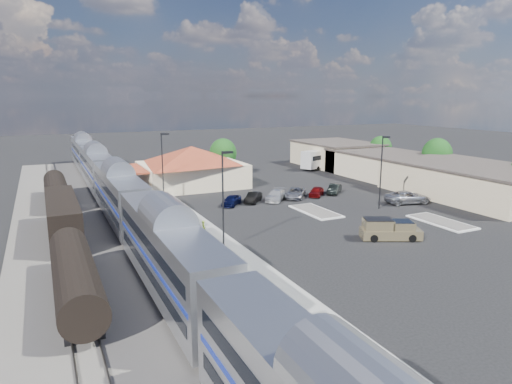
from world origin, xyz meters
name	(u,v)px	position (x,y,z in m)	size (l,w,h in m)	color
ground	(295,220)	(0.00, 0.00, 0.00)	(280.00, 280.00, 0.00)	black
railbed	(92,223)	(-21.00, 8.00, 0.06)	(16.00, 100.00, 0.12)	#4C4944
platform	(177,218)	(-12.00, 6.00, 0.09)	(5.50, 92.00, 0.18)	gray
passenger_train	(119,197)	(-18.00, 7.43, 2.87)	(3.00, 104.00, 5.55)	silver
freight_cars	(63,219)	(-24.00, 3.81, 1.93)	(2.80, 46.00, 4.00)	black
station_depot	(191,166)	(-4.56, 24.00, 3.13)	(18.35, 12.24, 6.20)	beige
buildings_east	(399,167)	(28.00, 14.28, 2.27)	(14.40, 51.40, 4.80)	#C6B28C
traffic_island_south	(315,211)	(4.00, 2.00, 0.10)	(3.30, 7.50, 0.21)	silver
traffic_island_north	(441,222)	(14.00, -8.00, 0.10)	(3.30, 7.50, 0.21)	silver
lamp_plat_s	(224,192)	(-10.90, -6.00, 5.34)	(1.08, 0.25, 9.00)	black
lamp_plat_n	(163,161)	(-10.90, 16.00, 5.34)	(1.08, 0.25, 9.00)	black
lamp_lot	(382,166)	(12.10, 0.00, 5.34)	(1.08, 0.25, 9.00)	black
tree_east_b	(437,154)	(34.00, 12.00, 4.22)	(4.94, 4.94, 6.96)	#382314
tree_east_c	(380,149)	(34.00, 26.00, 3.76)	(4.41, 4.41, 6.21)	#382314
tree_depot	(223,153)	(3.00, 30.00, 4.02)	(4.71, 4.71, 6.63)	#382314
pickup_truck	(391,230)	(4.81, -10.19, 0.94)	(6.07, 4.33, 1.98)	tan
suv	(408,197)	(17.28, 0.68, 0.82)	(2.71, 5.89, 1.64)	#A6A8AE
coach_bus	(324,157)	(24.00, 30.46, 2.10)	(11.49, 6.45, 3.65)	white
person_a	(204,229)	(-11.65, -2.34, 1.02)	(0.61, 0.40, 1.68)	#9BBC3A
person_b	(184,223)	(-12.82, 0.42, 1.09)	(0.88, 0.69, 1.82)	silver
parked_car_a	(232,200)	(-3.87, 9.48, 0.68)	(1.61, 4.01, 1.37)	#0B1039
parked_car_b	(253,197)	(-0.67, 9.78, 0.67)	(1.42, 4.06, 1.34)	black
parked_car_c	(276,195)	(2.53, 9.48, 0.71)	(1.99, 4.90, 1.42)	silver
parked_car_d	(295,193)	(5.73, 9.78, 0.69)	(2.30, 4.99, 1.39)	gray
parked_car_e	(316,191)	(8.93, 9.48, 0.66)	(1.57, 3.90, 1.33)	maroon
parked_car_f	(334,189)	(12.13, 9.78, 0.67)	(1.42, 4.08, 1.34)	black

